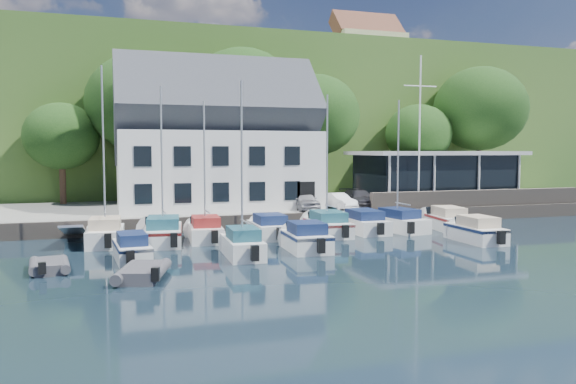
% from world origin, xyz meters
% --- Properties ---
extents(ground, '(180.00, 180.00, 0.00)m').
position_xyz_m(ground, '(0.00, 0.00, 0.00)').
color(ground, black).
rests_on(ground, ground).
extents(quay, '(60.00, 13.00, 1.00)m').
position_xyz_m(quay, '(0.00, 17.50, 0.50)').
color(quay, gray).
rests_on(quay, ground).
extents(quay_face, '(60.00, 0.30, 1.00)m').
position_xyz_m(quay_face, '(0.00, 11.00, 0.50)').
color(quay_face, '#61574E').
rests_on(quay_face, ground).
extents(hillside, '(160.00, 75.00, 16.00)m').
position_xyz_m(hillside, '(0.00, 62.00, 8.00)').
color(hillside, '#345921').
rests_on(hillside, ground).
extents(field_patch, '(50.00, 30.00, 0.30)m').
position_xyz_m(field_patch, '(8.00, 70.00, 16.15)').
color(field_patch, brown).
rests_on(field_patch, hillside).
extents(farmhouse, '(10.40, 7.00, 8.20)m').
position_xyz_m(farmhouse, '(22.00, 52.00, 20.10)').
color(farmhouse, '#BEB78D').
rests_on(farmhouse, hillside).
extents(harbor_building, '(14.40, 8.20, 8.70)m').
position_xyz_m(harbor_building, '(-7.00, 16.50, 5.35)').
color(harbor_building, white).
rests_on(harbor_building, quay).
extents(club_pavilion, '(13.20, 7.20, 4.10)m').
position_xyz_m(club_pavilion, '(11.00, 16.00, 3.05)').
color(club_pavilion, black).
rests_on(club_pavilion, quay).
extents(seawall, '(18.00, 0.50, 1.20)m').
position_xyz_m(seawall, '(12.00, 11.40, 1.60)').
color(seawall, '#61574E').
rests_on(seawall, quay).
extents(gangway, '(1.20, 6.00, 1.40)m').
position_xyz_m(gangway, '(-16.50, 9.00, 0.00)').
color(gangway, silver).
rests_on(gangway, ground).
extents(car_silver, '(1.70, 3.82, 1.28)m').
position_xyz_m(car_silver, '(-1.49, 12.82, 1.64)').
color(car_silver, '#B3B4B9').
rests_on(car_silver, quay).
extents(car_white, '(1.84, 3.59, 1.13)m').
position_xyz_m(car_white, '(1.04, 12.77, 1.56)').
color(car_white, white).
rests_on(car_white, quay).
extents(car_dgrey, '(2.02, 4.49, 1.28)m').
position_xyz_m(car_dgrey, '(3.04, 13.56, 1.64)').
color(car_dgrey, '#2F2E33').
rests_on(car_dgrey, quay).
extents(car_blue, '(1.76, 3.59, 1.18)m').
position_xyz_m(car_blue, '(6.07, 13.46, 1.59)').
color(car_blue, '#2F3D92').
rests_on(car_blue, quay).
extents(flagpole, '(2.66, 0.20, 11.07)m').
position_xyz_m(flagpole, '(7.21, 12.15, 6.53)').
color(flagpole, white).
rests_on(flagpole, quay).
extents(tree_0, '(5.75, 5.75, 7.87)m').
position_xyz_m(tree_0, '(-18.01, 22.63, 4.93)').
color(tree_0, black).
rests_on(tree_0, quay).
extents(tree_1, '(8.68, 8.68, 11.86)m').
position_xyz_m(tree_1, '(-12.00, 22.23, 6.93)').
color(tree_1, black).
rests_on(tree_1, quay).
extents(tree_2, '(9.29, 9.29, 12.70)m').
position_xyz_m(tree_2, '(-3.77, 22.00, 7.35)').
color(tree_2, black).
rests_on(tree_2, quay).
extents(tree_3, '(7.93, 7.93, 10.84)m').
position_xyz_m(tree_3, '(2.87, 22.39, 6.42)').
color(tree_3, black).
rests_on(tree_3, quay).
extents(tree_4, '(6.20, 6.20, 8.48)m').
position_xyz_m(tree_4, '(13.14, 22.25, 5.24)').
color(tree_4, black).
rests_on(tree_4, quay).
extents(tree_5, '(8.90, 8.90, 12.17)m').
position_xyz_m(tree_5, '(19.59, 21.83, 7.08)').
color(tree_5, black).
rests_on(tree_5, quay).
extents(boat_r1_0, '(2.38, 5.72, 9.44)m').
position_xyz_m(boat_r1_0, '(-14.82, 7.71, 4.72)').
color(boat_r1_0, silver).
rests_on(boat_r1_0, ground).
extents(boat_r1_1, '(3.01, 6.98, 9.31)m').
position_xyz_m(boat_r1_1, '(-11.78, 7.32, 4.66)').
color(boat_r1_1, silver).
rests_on(boat_r1_1, ground).
extents(boat_r1_2, '(2.35, 5.70, 8.81)m').
position_xyz_m(boat_r1_2, '(-9.38, 7.55, 4.40)').
color(boat_r1_2, silver).
rests_on(boat_r1_2, ground).
extents(boat_r1_3, '(2.20, 5.57, 1.42)m').
position_xyz_m(boat_r1_3, '(-5.57, 7.60, 0.71)').
color(boat_r1_3, silver).
rests_on(boat_r1_3, ground).
extents(boat_r1_4, '(2.58, 6.66, 9.07)m').
position_xyz_m(boat_r1_4, '(-1.93, 7.48, 4.54)').
color(boat_r1_4, silver).
rests_on(boat_r1_4, ground).
extents(boat_r1_5, '(2.12, 6.50, 1.45)m').
position_xyz_m(boat_r1_5, '(0.69, 7.91, 0.73)').
color(boat_r1_5, silver).
rests_on(boat_r1_5, ground).
extents(boat_r1_6, '(3.12, 6.81, 9.01)m').
position_xyz_m(boat_r1_6, '(3.04, 7.72, 4.51)').
color(boat_r1_6, silver).
rests_on(boat_r1_6, ground).
extents(boat_r1_7, '(2.90, 6.35, 1.52)m').
position_xyz_m(boat_r1_7, '(6.47, 7.36, 0.76)').
color(boat_r1_7, silver).
rests_on(boat_r1_7, ground).
extents(boat_r2_0, '(1.98, 5.37, 1.36)m').
position_xyz_m(boat_r2_0, '(-13.62, 2.80, 0.68)').
color(boat_r2_0, silver).
rests_on(boat_r2_0, ground).
extents(boat_r2_1, '(1.97, 5.73, 8.92)m').
position_xyz_m(boat_r2_1, '(-8.45, 2.21, 4.46)').
color(boat_r2_1, silver).
rests_on(boat_r2_1, ground).
extents(boat_r2_2, '(2.37, 5.32, 1.51)m').
position_xyz_m(boat_r2_2, '(-4.93, 2.89, 0.75)').
color(boat_r2_2, silver).
rests_on(boat_r2_2, ground).
extents(boat_r2_4, '(2.05, 5.65, 1.49)m').
position_xyz_m(boat_r2_4, '(5.16, 2.53, 0.74)').
color(boat_r2_4, silver).
rests_on(boat_r2_4, ground).
extents(dinghy_0, '(1.96, 2.94, 0.65)m').
position_xyz_m(dinghy_0, '(-17.10, 1.47, 0.32)').
color(dinghy_0, '#3D3C42').
rests_on(dinghy_0, ground).
extents(dinghy_1, '(2.66, 3.52, 0.73)m').
position_xyz_m(dinghy_1, '(-13.36, -1.22, 0.37)').
color(dinghy_1, '#3D3C42').
rests_on(dinghy_1, ground).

